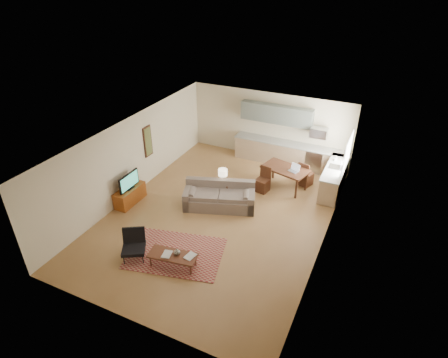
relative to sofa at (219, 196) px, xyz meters
The scene contains 25 objects.
room 1.04m from the sofa, 61.86° to the right, with size 9.00×9.00×9.00m.
kitchen_counter_back 3.95m from the sofa, 73.68° to the left, with size 4.26×0.64×0.92m, color tan, non-canonical shape.
kitchen_counter_right 4.08m from the sofa, 39.73° to the left, with size 0.64×2.26×0.92m, color tan, non-canonical shape.
kitchen_range 4.39m from the sofa, 59.76° to the left, with size 0.62×0.62×0.90m, color #A5A8AD.
kitchen_microwave 4.55m from the sofa, 59.89° to the left, with size 0.62×0.40×0.35m, color #A5A8AD.
upper_cabinets 4.26m from the sofa, 82.63° to the left, with size 2.80×0.34×0.70m, color slate.
window_right 4.46m from the sofa, 37.18° to the left, with size 0.02×1.40×1.05m, color white.
wall_art_left 3.25m from the sofa, behind, with size 0.06×0.42×1.10m, color olive, non-canonical shape.
triptych 4.29m from the sofa, 88.47° to the left, with size 1.70×0.04×0.50m, color #F8E3BE, non-canonical shape.
rug 2.60m from the sofa, 92.21° to the right, with size 2.55×1.77×0.02m, color maroon.
sofa is the anchor object (origin of this frame).
coffee_table 3.01m from the sofa, 88.05° to the right, with size 1.28×0.51×0.39m, color #4B2415, non-canonical shape.
book_a 3.09m from the sofa, 92.63° to the right, with size 0.29×0.35×0.03m, color maroon.
book_b 2.88m from the sofa, 81.23° to the right, with size 0.28×0.35×0.02m, color navy.
vase 2.94m from the sofa, 86.20° to the right, with size 0.19×0.19×0.18m, color black.
armchair 3.33m from the sofa, 107.66° to the right, with size 0.69×0.69×0.79m, color black, non-canonical shape.
tv_credenza 2.98m from the sofa, 159.72° to the right, with size 0.46×1.19×0.55m, color brown, non-canonical shape.
tv 2.96m from the sofa, 159.41° to the right, with size 0.09×0.92×0.55m, color black, non-canonical shape.
console_table 0.52m from the sofa, 102.82° to the left, with size 0.54×0.36×0.63m, color #371C10, non-canonical shape.
table_lamp 0.69m from the sofa, 102.82° to the left, with size 0.31×0.31×0.50m, color beige, non-canonical shape.
dining_table 2.57m from the sofa, 53.02° to the left, with size 1.55×0.89×0.79m, color #371C10, non-canonical shape.
dining_chair_near 1.78m from the sofa, 58.72° to the left, with size 0.43×0.45×0.90m, color #371C10, non-canonical shape.
dining_chair_far 3.37m from the sofa, 50.01° to the left, with size 0.44×0.46×0.92m, color #371C10, non-canonical shape.
laptop 2.74m from the sofa, 46.39° to the left, with size 0.33×0.25×0.25m, color #A5A8AD, non-canonical shape.
soap_bottle 4.37m from the sofa, 45.41° to the left, with size 0.10×0.10×0.19m, color #F8E3BE.
Camera 1 is at (4.25, -8.72, 6.99)m, focal length 30.00 mm.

